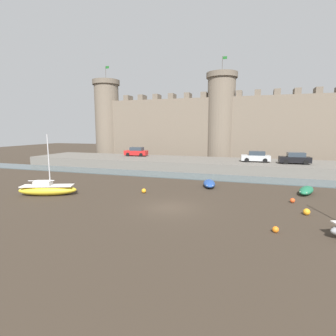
% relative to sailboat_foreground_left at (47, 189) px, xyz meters
% --- Properties ---
extents(ground_plane, '(160.00, 160.00, 0.00)m').
position_rel_sailboat_foreground_left_xyz_m(ground_plane, '(12.50, -0.30, -0.58)').
color(ground_plane, '#382D23').
extents(water_channel, '(80.00, 4.50, 0.10)m').
position_rel_sailboat_foreground_left_xyz_m(water_channel, '(12.50, 14.17, -0.53)').
color(water_channel, '#47565B').
rests_on(water_channel, ground).
extents(quay_road, '(62.49, 10.00, 1.49)m').
position_rel_sailboat_foreground_left_xyz_m(quay_road, '(12.50, 21.42, 0.17)').
color(quay_road, '#666059').
rests_on(quay_road, ground).
extents(castle, '(56.41, 5.92, 20.00)m').
position_rel_sailboat_foreground_left_xyz_m(castle, '(12.50, 32.87, 6.77)').
color(castle, '#706354').
rests_on(castle, ground).
extents(sailboat_foreground_left, '(5.63, 3.40, 5.85)m').
position_rel_sailboat_foreground_left_xyz_m(sailboat_foreground_left, '(0.00, 0.00, 0.00)').
color(sailboat_foreground_left, yellow).
rests_on(sailboat_foreground_left, ground).
extents(rowboat_foreground_right, '(2.21, 3.51, 0.71)m').
position_rel_sailboat_foreground_left_xyz_m(rowboat_foreground_right, '(23.89, 8.20, -0.21)').
color(rowboat_foreground_right, '#1E6B47').
rests_on(rowboat_foreground_right, ground).
extents(rowboat_foreground_centre, '(1.93, 3.54, 0.72)m').
position_rel_sailboat_foreground_left_xyz_m(rowboat_foreground_centre, '(14.28, 8.53, -0.20)').
color(rowboat_foreground_centre, '#234793').
rests_on(rowboat_foreground_centre, ground).
extents(mooring_buoy_near_channel, '(0.42, 0.42, 0.42)m').
position_rel_sailboat_foreground_left_xyz_m(mooring_buoy_near_channel, '(22.16, 4.36, -0.37)').
color(mooring_buoy_near_channel, '#E04C1E').
rests_on(mooring_buoy_near_channel, ground).
extents(mooring_buoy_mid_mud, '(0.49, 0.49, 0.49)m').
position_rel_sailboat_foreground_left_xyz_m(mooring_buoy_mid_mud, '(22.69, 1.09, -0.33)').
color(mooring_buoy_mid_mud, orange).
rests_on(mooring_buoy_mid_mud, ground).
extents(mooring_buoy_near_shore, '(0.46, 0.46, 0.46)m').
position_rel_sailboat_foreground_left_xyz_m(mooring_buoy_near_shore, '(8.52, 3.64, -0.35)').
color(mooring_buoy_near_shore, orange).
rests_on(mooring_buoy_near_shore, ground).
extents(mooring_buoy_off_centre, '(0.39, 0.39, 0.39)m').
position_rel_sailboat_foreground_left_xyz_m(mooring_buoy_off_centre, '(20.23, -3.20, -0.38)').
color(mooring_buoy_off_centre, orange).
rests_on(mooring_buoy_off_centre, ground).
extents(car_quay_centre_east, '(4.18, 2.05, 1.62)m').
position_rel_sailboat_foreground_left_xyz_m(car_quay_centre_east, '(24.42, 20.36, 1.69)').
color(car_quay_centre_east, black).
rests_on(car_quay_centre_east, quay_road).
extents(car_quay_west, '(4.18, 2.05, 1.62)m').
position_rel_sailboat_foreground_left_xyz_m(car_quay_west, '(19.21, 21.01, 1.69)').
color(car_quay_west, '#B2B5B7').
rests_on(car_quay_west, quay_road).
extents(car_quay_centre_west, '(4.18, 2.05, 1.62)m').
position_rel_sailboat_foreground_left_xyz_m(car_quay_centre_west, '(-1.38, 23.42, 1.69)').
color(car_quay_centre_west, red).
rests_on(car_quay_centre_west, quay_road).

